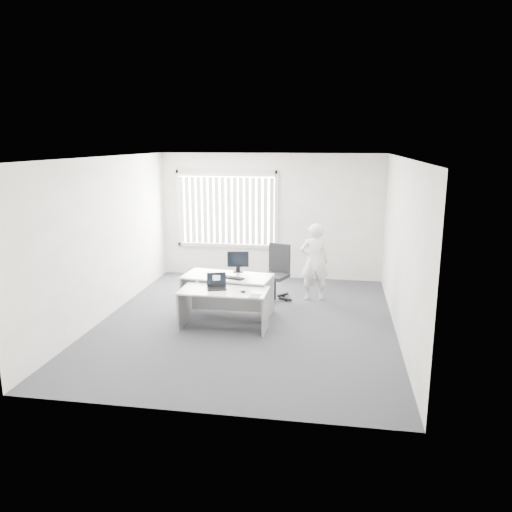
% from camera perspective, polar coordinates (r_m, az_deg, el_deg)
% --- Properties ---
extents(ground, '(6.00, 6.00, 0.00)m').
position_cam_1_polar(ground, '(8.70, -1.07, -7.55)').
color(ground, '#4A4A51').
rests_on(ground, ground).
extents(wall_back, '(5.00, 0.02, 2.80)m').
position_cam_1_polar(wall_back, '(11.23, 1.67, 4.53)').
color(wall_back, white).
rests_on(wall_back, ground).
extents(wall_front, '(5.00, 0.02, 2.80)m').
position_cam_1_polar(wall_front, '(5.48, -6.82, -4.66)').
color(wall_front, white).
rests_on(wall_front, ground).
extents(wall_left, '(0.02, 6.00, 2.80)m').
position_cam_1_polar(wall_left, '(9.10, -16.80, 1.97)').
color(wall_left, white).
rests_on(wall_left, ground).
extents(wall_right, '(0.02, 6.00, 2.80)m').
position_cam_1_polar(wall_right, '(8.24, 16.24, 0.90)').
color(wall_right, white).
rests_on(wall_right, ground).
extents(ceiling, '(5.00, 6.00, 0.02)m').
position_cam_1_polar(ceiling, '(8.15, -1.16, 11.21)').
color(ceiling, white).
rests_on(ceiling, wall_back).
extents(window, '(2.32, 0.06, 1.76)m').
position_cam_1_polar(window, '(11.35, -3.39, 5.37)').
color(window, beige).
rests_on(window, wall_back).
extents(blinds, '(2.20, 0.10, 1.50)m').
position_cam_1_polar(blinds, '(11.30, -3.45, 5.18)').
color(blinds, white).
rests_on(blinds, wall_back).
extents(desk_near, '(1.45, 0.69, 0.66)m').
position_cam_1_polar(desk_near, '(8.31, -3.70, -5.10)').
color(desk_near, white).
rests_on(desk_near, ground).
extents(desk_far, '(1.64, 0.91, 0.71)m').
position_cam_1_polar(desk_far, '(8.97, -3.28, -3.47)').
color(desk_far, white).
rests_on(desk_far, ground).
extents(office_chair, '(0.79, 0.79, 1.08)m').
position_cam_1_polar(office_chair, '(9.85, 2.24, -3.01)').
color(office_chair, black).
rests_on(office_chair, ground).
extents(person, '(0.61, 0.45, 1.53)m').
position_cam_1_polar(person, '(9.75, 6.70, -0.67)').
color(person, silver).
rests_on(person, ground).
extents(laptop, '(0.39, 0.36, 0.25)m').
position_cam_1_polar(laptop, '(8.27, -4.51, -2.98)').
color(laptop, black).
rests_on(laptop, desk_near).
extents(paper_sheet, '(0.33, 0.28, 0.00)m').
position_cam_1_polar(paper_sheet, '(8.13, -1.61, -4.14)').
color(paper_sheet, white).
rests_on(paper_sheet, desk_near).
extents(mouse, '(0.10, 0.13, 0.05)m').
position_cam_1_polar(mouse, '(8.13, -1.49, -3.98)').
color(mouse, '#BDBDBF').
rests_on(mouse, paper_sheet).
extents(booklet, '(0.18, 0.23, 0.01)m').
position_cam_1_polar(booklet, '(7.90, -0.15, -4.60)').
color(booklet, silver).
rests_on(booklet, desk_near).
extents(keyboard, '(0.46, 0.29, 0.02)m').
position_cam_1_polar(keyboard, '(8.73, -2.75, -2.50)').
color(keyboard, black).
rests_on(keyboard, desk_far).
extents(monitor, '(0.40, 0.17, 0.39)m').
position_cam_1_polar(monitor, '(9.10, -2.07, -0.65)').
color(monitor, black).
rests_on(monitor, desk_far).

